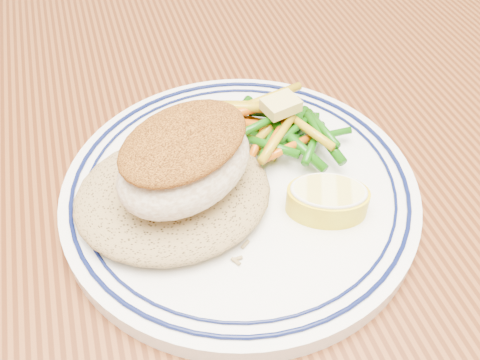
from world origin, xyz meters
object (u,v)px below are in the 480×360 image
at_px(plate, 240,190).
at_px(rice_pilaf, 173,191).
at_px(fish_fillet, 185,159).
at_px(lemon_wedge, 327,199).
at_px(vegetable_pile, 276,126).
at_px(dining_table, 197,274).

height_order(plate, rice_pilaf, rice_pilaf).
distance_m(rice_pilaf, fish_fillet, 0.03).
height_order(fish_fillet, lemon_wedge, fish_fillet).
height_order(rice_pilaf, fish_fillet, fish_fillet).
relative_size(plate, vegetable_pile, 2.44).
bearing_deg(vegetable_pile, plate, -136.97).
bearing_deg(lemon_wedge, rice_pilaf, 159.08).
relative_size(dining_table, fish_fillet, 12.47).
relative_size(plate, rice_pilaf, 1.90).
height_order(fish_fillet, vegetable_pile, fish_fillet).
xyz_separation_m(rice_pilaf, lemon_wedge, (0.10, -0.04, -0.00)).
height_order(rice_pilaf, lemon_wedge, rice_pilaf).
height_order(plate, lemon_wedge, lemon_wedge).
bearing_deg(vegetable_pile, lemon_wedge, -84.36).
distance_m(fish_fillet, vegetable_pile, 0.10).
height_order(dining_table, lemon_wedge, lemon_wedge).
relative_size(dining_table, vegetable_pile, 14.28).
bearing_deg(fish_fillet, rice_pilaf, 157.98).
relative_size(rice_pilaf, fish_fillet, 1.12).
height_order(vegetable_pile, lemon_wedge, vegetable_pile).
xyz_separation_m(plate, rice_pilaf, (-0.05, -0.00, 0.02)).
bearing_deg(fish_fillet, lemon_wedge, -20.79).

